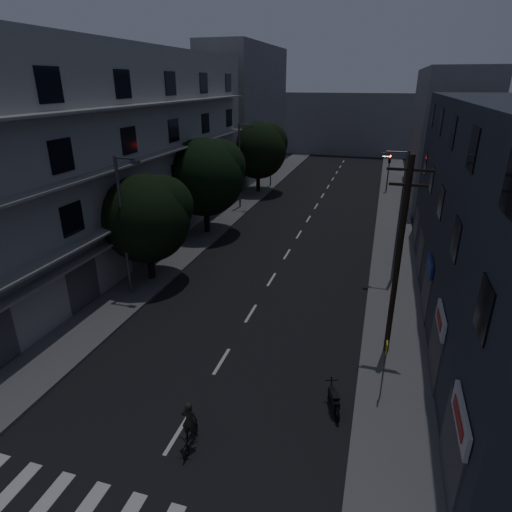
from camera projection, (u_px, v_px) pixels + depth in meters
The scene contains 21 objects.
ground at pixel (300, 233), 35.77m from camera, with size 160.00×160.00×0.00m, color black.
sidewalk_left at pixel (216, 224), 37.71m from camera, with size 3.00×90.00×0.15m, color #565659.
sidewalk_right at pixel (393, 241), 33.77m from camera, with size 3.00×90.00×0.15m, color #565659.
lane_markings at pixel (312, 212), 41.31m from camera, with size 0.15×60.50×0.01m.
building_left at pixel (117, 154), 30.05m from camera, with size 7.00×36.00×14.00m.
building_right at pixel (504, 220), 20.77m from camera, with size 6.19×28.00×11.00m.
building_far_left at pixel (246, 112), 56.29m from camera, with size 6.00×20.00×16.00m, color slate.
building_far_right at pixel (445, 135), 45.23m from camera, with size 6.00×20.00×13.00m, color slate.
building_far_end at pixel (351, 123), 73.79m from camera, with size 24.00×8.00×10.00m, color slate.
tree_near at pixel (147, 215), 25.73m from camera, with size 5.35×5.35×6.60m.
tree_mid at pixel (206, 174), 33.94m from camera, with size 6.18×6.18×7.60m.
tree_far at pixel (259, 148), 46.87m from camera, with size 6.18×6.18×7.64m.
traffic_signal_far_right at pixel (389, 165), 47.38m from camera, with size 0.28×0.37×4.10m.
traffic_signal_far_left at pixel (271, 161), 50.04m from camera, with size 0.28×0.37×4.10m.
street_lamp_left_near at pixel (124, 221), 23.61m from camera, with size 1.51×0.25×8.00m.
street_lamp_right at pixel (399, 212), 25.32m from camera, with size 1.51×0.25×8.00m.
street_lamp_left_far at pixel (241, 162), 40.82m from camera, with size 1.51×0.25×8.00m.
utility_pole at pixel (399, 257), 18.11m from camera, with size 1.80×0.24×9.00m.
bus_stop_sign at pixel (385, 360), 16.33m from camera, with size 0.06×0.35×2.52m.
motorcycle at pixel (334, 401), 16.35m from camera, with size 0.77×1.65×1.10m.
cyclist at pixel (190, 432), 14.60m from camera, with size 0.70×1.57×1.93m.
Camera 1 is at (6.07, -8.49, 11.77)m, focal length 30.00 mm.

